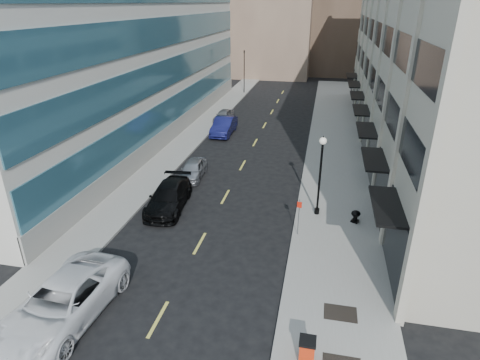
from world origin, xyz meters
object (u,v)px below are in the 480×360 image
at_px(traffic_signal, 244,53).
at_px(car_black_pickup, 169,197).
at_px(car_blue_sedan, 224,126).
at_px(trash_bin, 307,349).
at_px(lamppost, 321,169).
at_px(sign_post, 299,212).
at_px(car_grey_sedan, 224,115).
at_px(urn_planter, 356,215).
at_px(car_silver_sedan, 193,169).
at_px(car_white_van, 63,302).

relative_size(traffic_signal, car_black_pickup, 1.29).
height_order(car_blue_sedan, trash_bin, car_blue_sedan).
bearing_deg(car_black_pickup, lamppost, 0.20).
distance_m(lamppost, sign_post, 3.31).
bearing_deg(sign_post, car_grey_sedan, 118.71).
bearing_deg(car_black_pickup, sign_post, -17.42).
bearing_deg(car_blue_sedan, urn_planter, -53.31).
xyz_separation_m(traffic_signal, urn_planter, (14.10, -36.00, -5.11)).
bearing_deg(urn_planter, sign_post, -146.84).
relative_size(traffic_signal, lamppost, 1.36).
bearing_deg(car_grey_sedan, car_blue_sedan, -68.10).
distance_m(car_blue_sedan, urn_planter, 20.10).
height_order(traffic_signal, car_black_pickup, traffic_signal).
height_order(car_silver_sedan, car_blue_sedan, car_blue_sedan).
bearing_deg(urn_planter, car_blue_sedan, 127.26).
relative_size(car_white_van, car_blue_sedan, 1.24).
xyz_separation_m(trash_bin, lamppost, (-0.01, 11.58, 2.48)).
xyz_separation_m(sign_post, urn_planter, (3.30, 2.16, -1.00)).
relative_size(car_white_van, car_black_pickup, 1.20).
distance_m(car_white_van, sign_post, 12.57).
bearing_deg(lamppost, trash_bin, -89.97).
distance_m(traffic_signal, sign_post, 39.87).
xyz_separation_m(trash_bin, urn_planter, (2.30, 11.00, -0.08)).
bearing_deg(trash_bin, sign_post, 96.81).
xyz_separation_m(traffic_signal, car_white_van, (1.67, -46.76, -4.82)).
bearing_deg(lamppost, car_black_pickup, -174.32).
height_order(traffic_signal, lamppost, traffic_signal).
bearing_deg(urn_planter, car_white_van, -139.11).
relative_size(traffic_signal, sign_post, 3.12).
relative_size(traffic_signal, car_white_van, 1.07).
bearing_deg(sign_post, car_black_pickup, 173.05).
height_order(car_silver_sedan, lamppost, lamppost).
xyz_separation_m(car_white_van, car_silver_sedan, (0.63, 15.47, -0.22)).
bearing_deg(traffic_signal, car_grey_sedan, -87.36).
bearing_deg(trash_bin, lamppost, 90.40).
distance_m(car_black_pickup, car_silver_sedan, 5.06).
bearing_deg(car_white_van, car_grey_sedan, 95.35).
xyz_separation_m(car_black_pickup, trash_bin, (9.50, -10.64, -0.10)).
xyz_separation_m(car_silver_sedan, car_grey_sedan, (-1.60, 16.13, -0.04)).
distance_m(car_silver_sedan, car_grey_sedan, 16.21).
relative_size(trash_bin, lamppost, 0.20).
bearing_deg(sign_post, trash_bin, -78.57).
bearing_deg(car_silver_sedan, traffic_signal, 90.92).
bearing_deg(car_white_van, car_black_pickup, 90.13).
bearing_deg(trash_bin, car_blue_sedan, 110.45).
relative_size(car_white_van, car_silver_sedan, 1.62).
height_order(trash_bin, urn_planter, trash_bin).
relative_size(car_blue_sedan, car_grey_sedan, 1.39).
height_order(car_silver_sedan, trash_bin, car_silver_sedan).
bearing_deg(lamppost, car_blue_sedan, 122.62).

